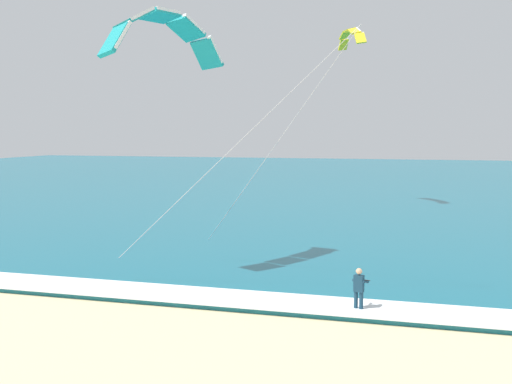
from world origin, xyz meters
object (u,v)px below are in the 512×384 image
at_px(kitesurfer, 359,289).
at_px(kite_distant, 351,36).
at_px(surfboard, 358,314).
at_px(kite_primary, 163,32).

xyz_separation_m(kitesurfer, kite_distant, (-3.83, 29.78, 13.45)).
relative_size(surfboard, kitesurfer, 0.87).
distance_m(kite_primary, kite_distant, 26.64).
distance_m(surfboard, kitesurfer, 0.91).
height_order(surfboard, kite_primary, kite_primary).
height_order(kitesurfer, kite_primary, kite_primary).
bearing_deg(kitesurfer, kite_primary, 156.71).
bearing_deg(kitesurfer, surfboard, -105.68).
bearing_deg(surfboard, kite_primary, 156.61).
xyz_separation_m(surfboard, kitesurfer, (0.00, 0.02, 0.91)).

